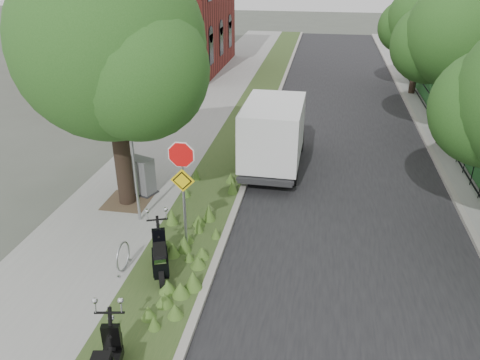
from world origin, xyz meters
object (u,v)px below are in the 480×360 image
(scooter_far, at_px, (160,261))
(box_truck, at_px, (274,131))
(utility_cabinet, at_px, (141,176))
(sign_assembly, at_px, (182,175))

(scooter_far, distance_m, box_truck, 7.58)
(box_truck, xyz_separation_m, utility_cabinet, (-4.06, -3.09, -0.76))
(sign_assembly, bearing_deg, box_truck, 74.20)
(box_truck, bearing_deg, scooter_far, -105.31)
(sign_assembly, relative_size, utility_cabinet, 2.62)
(utility_cabinet, bearing_deg, scooter_far, -63.62)
(utility_cabinet, bearing_deg, box_truck, 37.29)
(sign_assembly, distance_m, box_truck, 6.30)
(sign_assembly, xyz_separation_m, box_truck, (1.70, 6.01, -0.86))
(sign_assembly, bearing_deg, utility_cabinet, 128.93)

